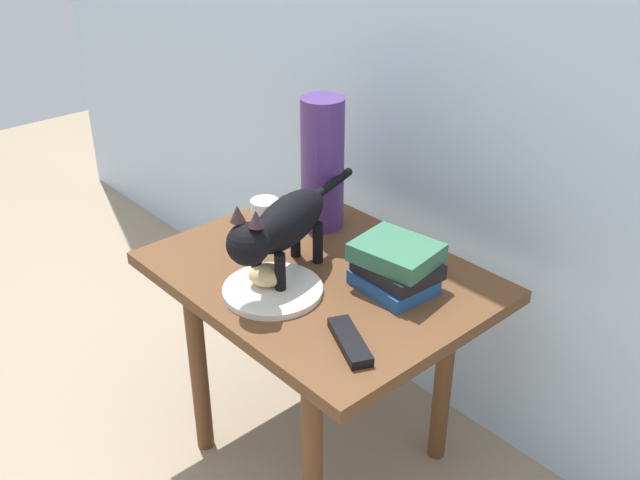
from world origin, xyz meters
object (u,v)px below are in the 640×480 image
object	(u,v)px
green_vase	(322,164)
plate	(273,290)
book_stack	(396,266)
bread_roll	(267,275)
tv_remote	(350,341)
candle_jar	(265,218)
cat	(281,226)
side_table	(320,301)

from	to	relation	value
green_vase	plate	bearing A→B (deg)	-60.49
plate	green_vase	bearing A→B (deg)	119.51
book_stack	bread_roll	bearing A→B (deg)	-129.15
bread_roll	green_vase	distance (m)	0.36
bread_roll	tv_remote	bearing A→B (deg)	-0.97
candle_jar	cat	bearing A→B (deg)	-28.90
plate	cat	distance (m)	0.14
side_table	bread_roll	distance (m)	0.18
green_vase	tv_remote	distance (m)	0.53
side_table	green_vase	size ratio (longest dim) A/B	2.22
plate	side_table	bearing A→B (deg)	90.08
green_vase	candle_jar	distance (m)	0.19
green_vase	tv_remote	xyz separation A→B (m)	(0.41, -0.30, -0.16)
side_table	cat	size ratio (longest dim) A/B	1.61
plate	book_stack	world-z (taller)	book_stack
side_table	tv_remote	world-z (taller)	tv_remote
book_stack	tv_remote	world-z (taller)	book_stack
plate	book_stack	size ratio (longest dim) A/B	1.15
cat	book_stack	size ratio (longest dim) A/B	2.45
bread_roll	cat	world-z (taller)	cat
bread_roll	side_table	bearing A→B (deg)	83.95
bread_roll	green_vase	bearing A→B (deg)	117.02
book_stack	candle_jar	bearing A→B (deg)	-173.21
cat	book_stack	world-z (taller)	cat
tv_remote	green_vase	bearing A→B (deg)	168.93
side_table	plate	size ratio (longest dim) A/B	3.41
side_table	bread_roll	xyz separation A→B (m)	(-0.01, -0.14, 0.12)
cat	candle_jar	world-z (taller)	cat
plate	bread_roll	xyz separation A→B (m)	(-0.01, -0.00, 0.03)
cat	green_vase	size ratio (longest dim) A/B	1.38
side_table	plate	world-z (taller)	plate
book_stack	candle_jar	world-z (taller)	book_stack
plate	cat	size ratio (longest dim) A/B	0.47
plate	book_stack	bearing A→B (deg)	52.97
book_stack	tv_remote	bearing A→B (deg)	-68.58
side_table	book_stack	world-z (taller)	book_stack
side_table	green_vase	distance (m)	0.34
tv_remote	side_table	bearing A→B (deg)	174.74
cat	green_vase	distance (m)	0.28
plate	book_stack	distance (m)	0.27
candle_jar	side_table	bearing A→B (deg)	-6.88
bread_roll	candle_jar	world-z (taller)	candle_jar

